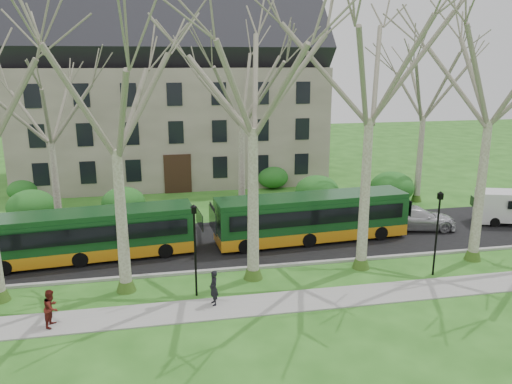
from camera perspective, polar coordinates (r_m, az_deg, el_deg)
ground at (r=25.76m, az=6.63°, el=-9.53°), size 120.00×120.00×0.00m
sidewalk at (r=23.61m, az=8.50°, el=-11.88°), size 70.00×2.00×0.06m
road at (r=30.64m, az=3.53°, el=-5.35°), size 80.00×8.00×0.06m
curb at (r=27.04m, az=5.67°, el=-8.12°), size 80.00×0.25×0.14m
building at (r=46.40m, az=-9.58°, el=11.51°), size 26.50×12.20×16.00m
tree_row_verge at (r=24.04m, az=6.91°, el=6.16°), size 49.00×7.00×14.00m
tree_row_far at (r=34.16m, az=-0.83°, el=7.11°), size 33.00×7.00×12.00m
lamp_row at (r=23.92m, az=7.54°, el=-4.86°), size 36.22×0.22×4.30m
hedges at (r=37.64m, az=-6.62°, el=-0.03°), size 30.60×8.60×2.00m
bus_lead at (r=28.54m, az=-18.43°, el=-4.63°), size 11.28×3.41×2.78m
bus_follow at (r=30.03m, az=6.40°, el=-2.87°), size 11.66×3.19×2.88m
sedan at (r=33.68m, az=17.78°, el=-2.81°), size 5.34×2.96×1.46m
pedestrian_a at (r=22.49m, az=-4.86°, el=-10.85°), size 0.48×0.64×1.59m
pedestrian_b at (r=22.39m, az=-22.35°, el=-12.14°), size 0.75×0.88×1.57m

